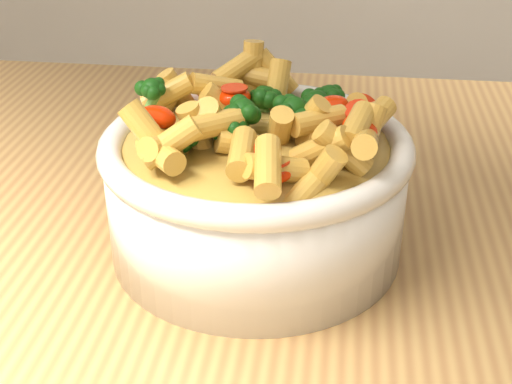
# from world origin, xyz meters

# --- Properties ---
(table) EXTENTS (1.20, 0.80, 0.90)m
(table) POSITION_xyz_m (0.00, 0.00, 0.80)
(table) COLOR tan
(table) RESTS_ON ground
(serving_bowl) EXTENTS (0.23, 0.23, 0.10)m
(serving_bowl) POSITION_xyz_m (-0.08, -0.01, 0.95)
(serving_bowl) COLOR silver
(serving_bowl) RESTS_ON table
(pasta_salad) EXTENTS (0.18, 0.18, 0.04)m
(pasta_salad) POSITION_xyz_m (-0.08, -0.01, 1.01)
(pasta_salad) COLOR gold
(pasta_salad) RESTS_ON serving_bowl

